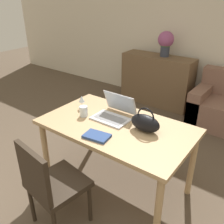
{
  "coord_description": "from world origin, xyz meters",
  "views": [
    {
      "loc": [
        1.1,
        -0.99,
        1.95
      ],
      "look_at": [
        -0.17,
        0.72,
        0.89
      ],
      "focal_mm": 40.0,
      "sensor_mm": 36.0,
      "label": 1
    }
  ],
  "objects_px": {
    "chair": "(50,183)",
    "wine_glass": "(82,100)",
    "laptop": "(115,111)",
    "handbag": "(145,123)",
    "drinking_glass": "(84,111)",
    "flower_vase": "(166,42)"
  },
  "relations": [
    {
      "from": "chair",
      "to": "handbag",
      "type": "bearing_deg",
      "value": 70.3
    },
    {
      "from": "chair",
      "to": "wine_glass",
      "type": "relative_size",
      "value": 6.08
    },
    {
      "from": "handbag",
      "to": "flower_vase",
      "type": "xyz_separation_m",
      "value": [
        -0.89,
        2.2,
        0.29
      ]
    },
    {
      "from": "wine_glass",
      "to": "drinking_glass",
      "type": "bearing_deg",
      "value": -42.14
    },
    {
      "from": "chair",
      "to": "drinking_glass",
      "type": "height_order",
      "value": "chair"
    },
    {
      "from": "laptop",
      "to": "drinking_glass",
      "type": "relative_size",
      "value": 3.43
    },
    {
      "from": "wine_glass",
      "to": "laptop",
      "type": "bearing_deg",
      "value": 6.94
    },
    {
      "from": "chair",
      "to": "laptop",
      "type": "distance_m",
      "value": 0.93
    },
    {
      "from": "wine_glass",
      "to": "handbag",
      "type": "distance_m",
      "value": 0.79
    },
    {
      "from": "drinking_glass",
      "to": "laptop",
      "type": "bearing_deg",
      "value": 33.22
    },
    {
      "from": "laptop",
      "to": "handbag",
      "type": "relative_size",
      "value": 1.29
    },
    {
      "from": "chair",
      "to": "laptop",
      "type": "height_order",
      "value": "laptop"
    },
    {
      "from": "drinking_glass",
      "to": "flower_vase",
      "type": "xyz_separation_m",
      "value": [
        -0.23,
        2.31,
        0.32
      ]
    },
    {
      "from": "handbag",
      "to": "flower_vase",
      "type": "bearing_deg",
      "value": 111.93
    },
    {
      "from": "laptop",
      "to": "chair",
      "type": "bearing_deg",
      "value": -92.33
    },
    {
      "from": "chair",
      "to": "flower_vase",
      "type": "distance_m",
      "value": 3.11
    },
    {
      "from": "drinking_glass",
      "to": "wine_glass",
      "type": "height_order",
      "value": "wine_glass"
    },
    {
      "from": "drinking_glass",
      "to": "flower_vase",
      "type": "relative_size",
      "value": 0.26
    },
    {
      "from": "wine_glass",
      "to": "flower_vase",
      "type": "xyz_separation_m",
      "value": [
        -0.09,
        2.19,
        0.27
      ]
    },
    {
      "from": "laptop",
      "to": "flower_vase",
      "type": "bearing_deg",
      "value": 103.18
    },
    {
      "from": "laptop",
      "to": "drinking_glass",
      "type": "xyz_separation_m",
      "value": [
        -0.27,
        -0.18,
        -0.01
      ]
    },
    {
      "from": "wine_glass",
      "to": "chair",
      "type": "bearing_deg",
      "value": -65.46
    }
  ]
}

